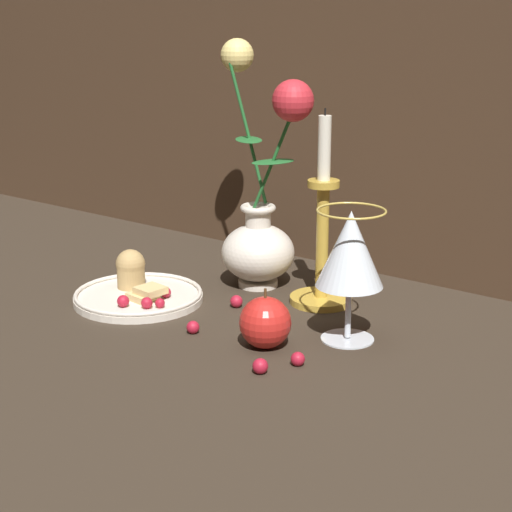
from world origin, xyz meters
TOP-DOWN VIEW (x-y plane):
  - ground_plane at (0.00, 0.00)m, footprint 2.40×2.40m
  - vase at (-0.08, 0.13)m, footprint 0.18×0.11m
  - plate_with_pastries at (-0.19, -0.03)m, footprint 0.19×0.19m
  - wine_glass at (0.14, 0.03)m, footprint 0.09×0.09m
  - candlestick at (0.04, 0.13)m, footprint 0.09×0.09m
  - apple_beside_vase at (0.07, -0.06)m, footprint 0.07×0.07m
  - berry_near_plate at (0.11, -0.13)m, footprint 0.02×0.02m
  - berry_front_center at (0.14, -0.08)m, footprint 0.02×0.02m
  - berry_by_glass_stem at (-0.03, -0.08)m, footprint 0.02×0.02m
  - berry_under_candlestick at (-0.05, 0.03)m, footprint 0.02×0.02m

SIDE VIEW (x-z plane):
  - ground_plane at x=0.00m, z-range 0.00..0.00m
  - berry_by_glass_stem at x=-0.03m, z-range 0.00..0.02m
  - berry_front_center at x=0.14m, z-range 0.00..0.02m
  - berry_under_candlestick at x=-0.05m, z-range 0.00..0.02m
  - berry_near_plate at x=0.11m, z-range 0.00..0.02m
  - plate_with_pastries at x=-0.19m, z-range -0.02..0.05m
  - apple_beside_vase at x=0.07m, z-range -0.01..0.07m
  - candlestick at x=0.04m, z-range -0.06..0.23m
  - vase at x=-0.08m, z-range -0.07..0.30m
  - wine_glass at x=0.14m, z-range 0.03..0.21m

